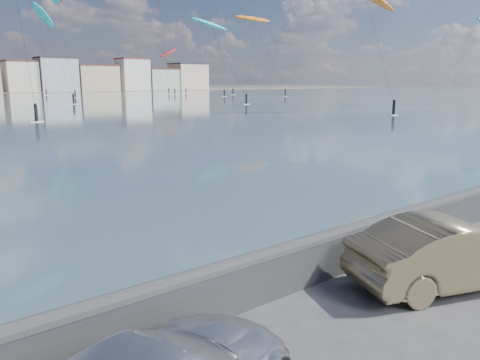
% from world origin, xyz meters
% --- Properties ---
extents(seawall, '(400.00, 0.36, 1.08)m').
position_xyz_m(seawall, '(0.00, 2.70, 0.58)').
color(seawall, '#28282B').
rests_on(seawall, ground).
extents(car_champagne, '(4.78, 3.04, 1.49)m').
position_xyz_m(car_champagne, '(4.21, 0.73, 0.74)').
color(car_champagne, tan).
rests_on(car_champagne, ground).
extents(kitesurfer_3, '(9.93, 14.39, 22.81)m').
position_xyz_m(kitesurfer_3, '(82.70, 101.69, 21.01)').
color(kitesurfer_3, orange).
rests_on(kitesurfer_3, ground).
extents(kitesurfer_6, '(7.35, 12.50, 15.54)m').
position_xyz_m(kitesurfer_6, '(79.37, 143.29, 13.35)').
color(kitesurfer_6, red).
rests_on(kitesurfer_6, ground).
extents(kitesurfer_12, '(6.74, 18.38, 19.59)m').
position_xyz_m(kitesurfer_12, '(24.83, 97.71, 16.82)').
color(kitesurfer_12, '#19BFBF').
rests_on(kitesurfer_12, ground).
extents(kitesurfer_13, '(9.01, 17.13, 17.30)m').
position_xyz_m(kitesurfer_13, '(52.08, 78.50, 15.40)').
color(kitesurfer_13, '#19BFBF').
rests_on(kitesurfer_13, ground).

